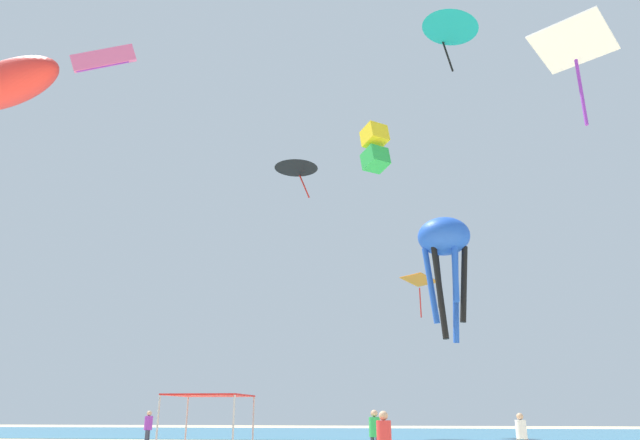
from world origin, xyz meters
TOP-DOWN VIEW (x-y plane):
  - ocean_strip at (0.00, 31.05)m, footprint 110.00×25.21m
  - canopy_tent at (-3.90, 4.92)m, footprint 2.94×3.18m
  - person_near_tent at (7.88, 4.59)m, footprint 0.42×0.39m
  - person_leftmost at (2.61, 4.33)m, footprint 0.41×0.41m
  - person_central at (-9.02, 11.25)m, footprint 0.40×0.45m
  - person_rightmost at (3.04, -1.35)m, footprint 0.40×0.40m
  - kite_delta_teal at (7.41, 9.71)m, footprint 3.58×3.54m
  - kite_diamond_orange at (5.59, 23.71)m, footprint 2.89×2.89m
  - kite_octopus_blue at (6.87, 16.55)m, footprint 4.30×4.30m
  - kite_inflatable_red at (-13.58, 2.47)m, footprint 7.09×4.27m
  - kite_parafoil_pink at (-13.35, 9.75)m, footprint 3.76×1.38m
  - kite_box_yellow at (2.88, 10.56)m, footprint 1.72×1.76m
  - kite_delta_black at (-3.72, 23.67)m, footprint 4.28×4.28m
  - kite_diamond_white at (11.11, 2.56)m, footprint 3.83×3.82m

SIDE VIEW (x-z plane):
  - ocean_strip at x=0.00m, z-range 0.00..0.03m
  - person_near_tent at x=7.88m, z-range 0.14..1.76m
  - person_rightmost at x=3.04m, z-range 0.15..1.84m
  - person_central at x=-9.02m, z-range 0.15..1.85m
  - person_leftmost at x=2.61m, z-range 0.15..1.88m
  - canopy_tent at x=-3.90m, z-range 1.04..3.35m
  - kite_diamond_orange at x=5.59m, z-range 9.21..12.23m
  - kite_octopus_blue at x=6.87m, z-range 7.80..15.41m
  - kite_box_yellow at x=2.88m, z-range 14.15..16.79m
  - kite_diamond_white at x=11.11m, z-range 13.61..17.58m
  - kite_inflatable_red at x=-13.58m, z-range 14.43..16.95m
  - kite_delta_black at x=-3.72m, z-range 19.27..22.03m
  - kite_parafoil_pink at x=-13.35m, z-range 20.85..23.18m
  - kite_delta_teal at x=7.41m, z-range 21.14..23.95m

